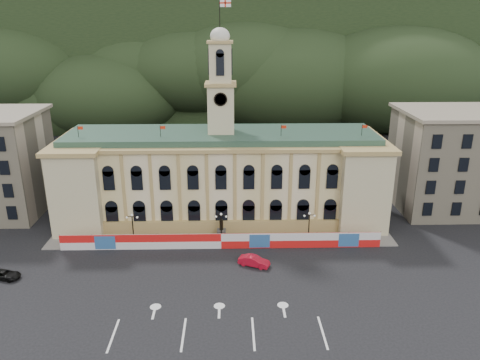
{
  "coord_description": "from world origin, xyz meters",
  "views": [
    {
      "loc": [
        1.47,
        -50.73,
        34.28
      ],
      "look_at": [
        3.01,
        18.0,
        10.29
      ],
      "focal_mm": 35.0,
      "sensor_mm": 36.0,
      "label": 1
    }
  ],
  "objects_px": {
    "red_sedan": "(254,261)",
    "black_suv": "(5,275)",
    "lamp_center": "(221,225)",
    "statue": "(221,233)"
  },
  "relations": [
    {
      "from": "black_suv",
      "to": "statue",
      "type": "bearing_deg",
      "value": -55.92
    },
    {
      "from": "black_suv",
      "to": "lamp_center",
      "type": "bearing_deg",
      "value": -57.62
    },
    {
      "from": "black_suv",
      "to": "red_sedan",
      "type": "bearing_deg",
      "value": -72.13
    },
    {
      "from": "lamp_center",
      "to": "black_suv",
      "type": "relative_size",
      "value": 1.1
    },
    {
      "from": "red_sedan",
      "to": "black_suv",
      "type": "xyz_separation_m",
      "value": [
        -34.7,
        -2.72,
        -0.15
      ]
    },
    {
      "from": "red_sedan",
      "to": "black_suv",
      "type": "distance_m",
      "value": 34.8
    },
    {
      "from": "red_sedan",
      "to": "lamp_center",
      "type": "bearing_deg",
      "value": 55.57
    },
    {
      "from": "red_sedan",
      "to": "black_suv",
      "type": "bearing_deg",
      "value": 117.27
    },
    {
      "from": "statue",
      "to": "red_sedan",
      "type": "relative_size",
      "value": 0.77
    },
    {
      "from": "red_sedan",
      "to": "black_suv",
      "type": "height_order",
      "value": "red_sedan"
    }
  ]
}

